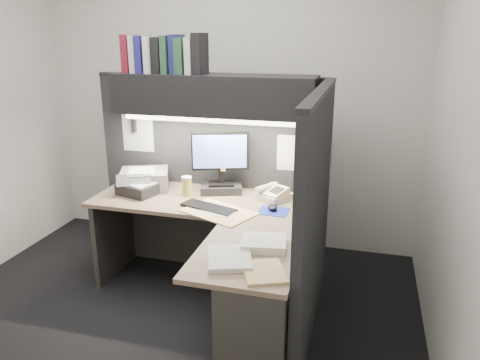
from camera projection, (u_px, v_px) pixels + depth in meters
The scene contains 22 objects.
floor at pixel (167, 321), 3.31m from camera, with size 3.50×3.50×0.00m, color black.
wall_back at pixel (227, 101), 4.28m from camera, with size 3.50×0.04×2.70m, color silver.
wall_right at pixel (462, 152), 2.46m from camera, with size 0.04×3.00×2.70m, color silver.
partition_back at pixel (211, 176), 3.91m from camera, with size 1.90×0.06×1.60m, color black.
partition_right at pixel (314, 221), 2.98m from camera, with size 0.06×1.50×1.60m, color black.
desk at pixel (223, 273), 3.06m from camera, with size 1.70×1.53×0.73m.
overhead_shelf at pixel (213, 95), 3.51m from camera, with size 1.55×0.34×0.30m, color black.
task_light_tube at pixel (208, 120), 3.43m from camera, with size 0.04×0.04×1.32m, color white.
monitor at pixel (221, 169), 3.67m from camera, with size 0.44×0.29×0.49m.
keyboard at pixel (209, 208), 3.37m from camera, with size 0.42×0.14×0.02m, color black.
mousepad at pixel (274, 211), 3.33m from camera, with size 0.21×0.19×0.00m, color navy.
mouse at pixel (273, 207), 3.34m from camera, with size 0.06×0.10×0.04m, color black.
telephone at pixel (274, 194), 3.55m from camera, with size 0.21×0.22×0.09m, color beige.
coffee_cup at pixel (187, 187), 3.64m from camera, with size 0.08×0.08×0.14m, color gold.
printer at pixel (145, 179), 3.80m from camera, with size 0.38×0.32×0.15m, color gray.
notebook_stack at pixel (139, 189), 3.68m from camera, with size 0.29×0.24×0.09m, color black.
open_folder at pixel (219, 212), 3.30m from camera, with size 0.49×0.32×0.01m, color #DDB97C.
paper_stack_a at pixel (264, 243), 2.77m from camera, with size 0.26×0.22×0.05m, color white.
paper_stack_b at pixel (230, 258), 2.61m from camera, with size 0.24×0.30×0.03m, color white.
manila_stack at pixel (264, 272), 2.48m from camera, with size 0.21×0.27×0.02m, color #DDB97C.
binder_row at pixel (165, 55), 3.52m from camera, with size 0.65×0.25×0.29m.
pinned_papers at pixel (245, 161), 3.40m from camera, with size 1.76×1.31×0.51m.
Camera 1 is at (1.26, -2.61, 1.95)m, focal length 35.00 mm.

